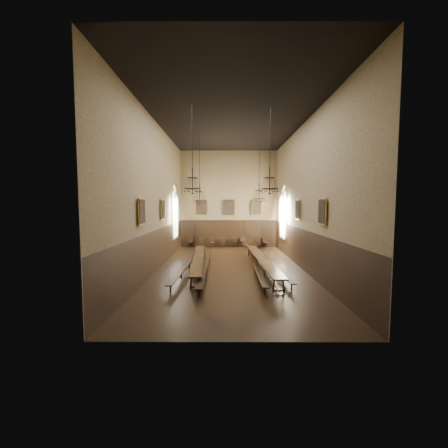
{
  "coord_description": "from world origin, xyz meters",
  "views": [
    {
      "loc": [
        -0.33,
        -16.8,
        4.07
      ],
      "look_at": [
        -0.4,
        1.5,
        2.72
      ],
      "focal_mm": 22.0,
      "sensor_mm": 36.0,
      "label": 1
    }
  ],
  "objects_px": {
    "bench_left_outer": "(189,264)",
    "bench_right_inner": "(256,266)",
    "chair_6": "(257,245)",
    "chandelier_front_left": "(193,183)",
    "chandelier_back_right": "(259,195)",
    "chair_5": "(243,244)",
    "chair_4": "(234,245)",
    "chair_2": "(212,244)",
    "chair_7": "(265,244)",
    "table_right": "(261,264)",
    "chandelier_back_left": "(200,196)",
    "chair_0": "(191,244)",
    "chandelier_front_right": "(270,184)",
    "chair_3": "(222,245)",
    "bench_left_inner": "(206,265)",
    "chair_1": "(202,244)",
    "table_left": "(198,263)",
    "bench_right_outer": "(273,265)"
  },
  "relations": [
    {
      "from": "chair_5",
      "to": "chandelier_front_right",
      "type": "distance_m",
      "value": 11.95
    },
    {
      "from": "chair_0",
      "to": "chair_5",
      "type": "relative_size",
      "value": 0.92
    },
    {
      "from": "chair_6",
      "to": "chair_3",
      "type": "bearing_deg",
      "value": -165.14
    },
    {
      "from": "chandelier_front_left",
      "to": "chair_5",
      "type": "bearing_deg",
      "value": 73.6
    },
    {
      "from": "bench_left_inner",
      "to": "chair_5",
      "type": "height_order",
      "value": "chair_5"
    },
    {
      "from": "bench_left_outer",
      "to": "chair_5",
      "type": "height_order",
      "value": "chair_5"
    },
    {
      "from": "chandelier_front_left",
      "to": "chandelier_back_right",
      "type": "bearing_deg",
      "value": 54.27
    },
    {
      "from": "bench_right_inner",
      "to": "chair_0",
      "type": "relative_size",
      "value": 10.32
    },
    {
      "from": "bench_left_inner",
      "to": "chair_4",
      "type": "bearing_deg",
      "value": 76.6
    },
    {
      "from": "table_right",
      "to": "bench_left_outer",
      "type": "height_order",
      "value": "table_right"
    },
    {
      "from": "chair_0",
      "to": "chair_5",
      "type": "distance_m",
      "value": 4.94
    },
    {
      "from": "table_right",
      "to": "chandelier_back_left",
      "type": "xyz_separation_m",
      "value": [
        -4.04,
        2.62,
        4.22
      ]
    },
    {
      "from": "chandelier_back_right",
      "to": "chandelier_front_left",
      "type": "relative_size",
      "value": 1.1
    },
    {
      "from": "bench_left_inner",
      "to": "chair_7",
      "type": "relative_size",
      "value": 11.05
    },
    {
      "from": "chair_2",
      "to": "chair_7",
      "type": "xyz_separation_m",
      "value": [
        4.94,
        -0.03,
        -0.0
      ]
    },
    {
      "from": "table_left",
      "to": "bench_right_outer",
      "type": "bearing_deg",
      "value": -1.28
    },
    {
      "from": "chair_7",
      "to": "chandelier_back_left",
      "type": "xyz_separation_m",
      "value": [
        -5.55,
        -6.02,
        4.31
      ]
    },
    {
      "from": "chair_0",
      "to": "chandelier_back_right",
      "type": "height_order",
      "value": "chandelier_back_right"
    },
    {
      "from": "chair_6",
      "to": "table_right",
      "type": "bearing_deg",
      "value": -79.42
    },
    {
      "from": "table_right",
      "to": "chandelier_back_left",
      "type": "relative_size",
      "value": 2.04
    },
    {
      "from": "bench_right_outer",
      "to": "chandelier_back_right",
      "type": "xyz_separation_m",
      "value": [
        -0.55,
        2.81,
        4.45
      ]
    },
    {
      "from": "bench_right_inner",
      "to": "chandelier_front_right",
      "type": "relative_size",
      "value": 2.29
    },
    {
      "from": "chair_5",
      "to": "chandelier_back_left",
      "type": "distance_m",
      "value": 8.23
    },
    {
      "from": "chair_2",
      "to": "chair_7",
      "type": "bearing_deg",
      "value": -14.75
    },
    {
      "from": "chandelier_back_left",
      "to": "chandelier_front_right",
      "type": "distance_m",
      "value": 6.38
    },
    {
      "from": "bench_left_outer",
      "to": "chandelier_back_right",
      "type": "distance_m",
      "value": 6.96
    },
    {
      "from": "chair_7",
      "to": "table_right",
      "type": "bearing_deg",
      "value": -108.71
    },
    {
      "from": "chair_4",
      "to": "bench_left_outer",
      "type": "bearing_deg",
      "value": -102.93
    },
    {
      "from": "chair_3",
      "to": "chair_7",
      "type": "height_order",
      "value": "chair_7"
    },
    {
      "from": "chair_3",
      "to": "chair_5",
      "type": "relative_size",
      "value": 0.82
    },
    {
      "from": "table_right",
      "to": "chair_1",
      "type": "xyz_separation_m",
      "value": [
        -4.39,
        8.6,
        -0.1
      ]
    },
    {
      "from": "bench_left_inner",
      "to": "table_left",
      "type": "bearing_deg",
      "value": 153.02
    },
    {
      "from": "bench_left_outer",
      "to": "chair_6",
      "type": "distance_m",
      "value": 9.82
    },
    {
      "from": "chair_6",
      "to": "chandelier_front_left",
      "type": "distance_m",
      "value": 13.17
    },
    {
      "from": "bench_left_outer",
      "to": "bench_right_inner",
      "type": "xyz_separation_m",
      "value": [
        4.15,
        -0.45,
        -0.01
      ]
    },
    {
      "from": "table_left",
      "to": "chair_4",
      "type": "bearing_deg",
      "value": 73.12
    },
    {
      "from": "table_left",
      "to": "bench_left_outer",
      "type": "xyz_separation_m",
      "value": [
        -0.58,
        0.07,
        -0.06
      ]
    },
    {
      "from": "chair_5",
      "to": "bench_left_outer",
      "type": "bearing_deg",
      "value": -128.4
    },
    {
      "from": "chair_1",
      "to": "chair_6",
      "type": "bearing_deg",
      "value": -19.1
    },
    {
      "from": "bench_left_inner",
      "to": "chandelier_back_right",
      "type": "xyz_separation_m",
      "value": [
        3.62,
        2.96,
        4.4
      ]
    },
    {
      "from": "chair_0",
      "to": "chandelier_back_left",
      "type": "relative_size",
      "value": 0.2
    },
    {
      "from": "chair_5",
      "to": "chandelier_front_right",
      "type": "xyz_separation_m",
      "value": [
        0.62,
        -10.92,
        4.81
      ]
    },
    {
      "from": "bench_right_inner",
      "to": "chair_0",
      "type": "height_order",
      "value": "chair_0"
    },
    {
      "from": "chair_4",
      "to": "bench_right_inner",
      "type": "bearing_deg",
      "value": -75.85
    },
    {
      "from": "table_left",
      "to": "chair_7",
      "type": "distance_m",
      "value": 10.01
    },
    {
      "from": "bench_right_outer",
      "to": "bench_left_outer",
      "type": "bearing_deg",
      "value": 178.07
    },
    {
      "from": "chandelier_front_right",
      "to": "chair_1",
      "type": "bearing_deg",
      "value": 112.46
    },
    {
      "from": "chandelier_front_left",
      "to": "chair_2",
      "type": "bearing_deg",
      "value": 87.67
    },
    {
      "from": "chandelier_front_right",
      "to": "chair_3",
      "type": "bearing_deg",
      "value": 103.37
    },
    {
      "from": "chandelier_back_right",
      "to": "bench_left_inner",
      "type": "bearing_deg",
      "value": -140.71
    }
  ]
}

